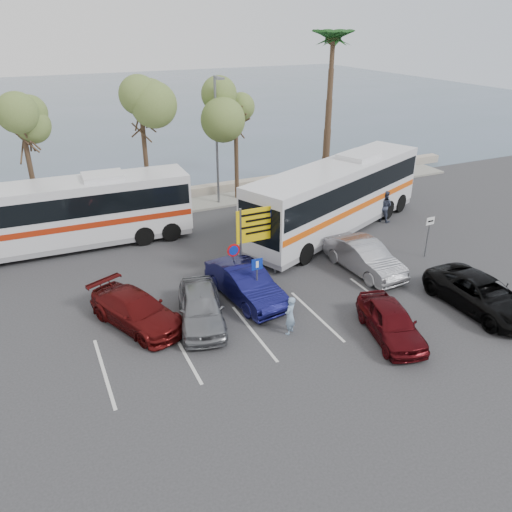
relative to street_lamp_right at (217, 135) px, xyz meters
name	(u,v)px	position (x,y,z in m)	size (l,w,h in m)	color
ground	(269,313)	(-3.00, -13.52, -4.60)	(120.00, 120.00, 0.00)	#2E2E30
kerb_strip	(174,208)	(-3.00, 0.48, -4.52)	(44.00, 2.40, 0.15)	gray
seawall	(165,196)	(-3.00, 2.48, -4.30)	(48.00, 0.80, 0.60)	#A29381
sea	(79,106)	(-3.00, 46.48, -4.59)	(140.00, 140.00, 0.00)	#3B545F
tree_left	(22,126)	(-11.00, 0.48, 1.41)	(3.20, 3.20, 7.20)	#382619
tree_mid	(141,105)	(-4.50, 0.48, 2.06)	(3.20, 3.20, 8.00)	#382619
tree_right	(236,107)	(1.50, 0.48, 1.57)	(3.20, 3.20, 7.40)	#382619
palm_tree	(333,41)	(8.50, 0.48, 5.27)	(4.80, 4.80, 11.20)	#382619
street_lamp_right	(217,135)	(0.00, 0.00, 0.00)	(0.45, 1.15, 8.01)	slate
direction_sign	(258,230)	(-2.00, -10.32, -2.17)	(2.20, 0.12, 3.60)	slate
sign_no_stop	(234,260)	(-3.60, -11.13, -3.02)	(0.60, 0.08, 2.35)	slate
sign_parking	(257,275)	(-3.20, -12.73, -3.13)	(0.50, 0.07, 2.25)	slate
sign_taxi	(429,232)	(6.80, -12.03, -3.18)	(0.50, 0.07, 2.20)	slate
lane_markings	(255,332)	(-4.14, -14.52, -4.60)	(12.02, 4.20, 0.01)	silver
coach_bus_left	(71,216)	(-9.50, -3.02, -2.80)	(12.54, 3.10, 3.88)	silver
coach_bus_right	(337,199)	(4.50, -7.02, -2.66)	(13.48, 7.91, 4.19)	silver
car_silver_a	(201,307)	(-5.82, -12.99, -3.86)	(1.75, 4.35, 1.48)	slate
car_blue	(246,284)	(-3.42, -12.02, -3.82)	(1.64, 4.70, 1.55)	#0E0E42
car_maroon	(136,310)	(-8.22, -12.02, -3.93)	(1.88, 4.63, 1.34)	#540E0E
car_red	(391,322)	(0.50, -17.02, -3.92)	(1.60, 3.98, 1.36)	#4B0A0F
suv_black	(482,294)	(5.30, -17.02, -3.89)	(2.35, 5.10, 1.42)	black
car_silver_b	(364,257)	(2.90, -12.02, -3.83)	(1.63, 4.68, 1.54)	gray
pedestrian_near	(290,316)	(-2.93, -15.17, -3.79)	(0.59, 0.39, 1.61)	#7D99B6
pedestrian_far	(384,206)	(8.00, -7.02, -3.63)	(0.95, 0.74, 1.95)	#363C51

